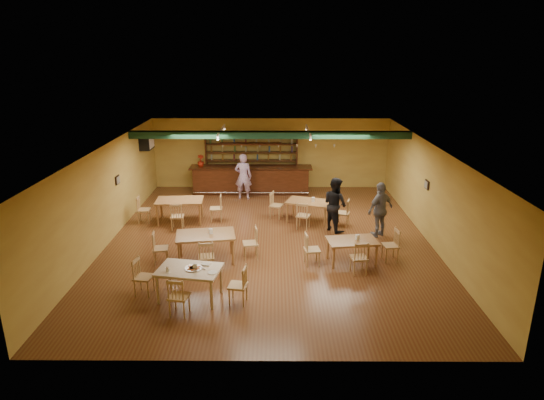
{
  "coord_description": "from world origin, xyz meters",
  "views": [
    {
      "loc": [
        0.17,
        -13.65,
        5.78
      ],
      "look_at": [
        0.08,
        0.6,
        1.15
      ],
      "focal_mm": 30.82,
      "sensor_mm": 36.0,
      "label": 1
    }
  ],
  "objects_px": {
    "bar_counter": "(251,180)",
    "dining_table_b": "(309,211)",
    "near_table": "(190,283)",
    "dining_table_c": "(206,247)",
    "patron_right_a": "(335,204)",
    "patron_bar": "(243,176)",
    "dining_table_a": "(180,211)",
    "dining_table_d": "(352,251)"
  },
  "relations": [
    {
      "from": "dining_table_a",
      "to": "near_table",
      "type": "relative_size",
      "value": 1.09
    },
    {
      "from": "dining_table_a",
      "to": "near_table",
      "type": "height_order",
      "value": "dining_table_a"
    },
    {
      "from": "dining_table_a",
      "to": "patron_bar",
      "type": "height_order",
      "value": "patron_bar"
    },
    {
      "from": "dining_table_a",
      "to": "dining_table_b",
      "type": "relative_size",
      "value": 1.07
    },
    {
      "from": "dining_table_c",
      "to": "dining_table_a",
      "type": "bearing_deg",
      "value": 104.38
    },
    {
      "from": "near_table",
      "to": "dining_table_a",
      "type": "bearing_deg",
      "value": 113.22
    },
    {
      "from": "bar_counter",
      "to": "dining_table_c",
      "type": "height_order",
      "value": "bar_counter"
    },
    {
      "from": "dining_table_c",
      "to": "bar_counter",
      "type": "bearing_deg",
      "value": 73.05
    },
    {
      "from": "patron_right_a",
      "to": "dining_table_c",
      "type": "bearing_deg",
      "value": 87.24
    },
    {
      "from": "dining_table_d",
      "to": "near_table",
      "type": "xyz_separation_m",
      "value": [
        -4.21,
        -2.02,
        0.05
      ]
    },
    {
      "from": "dining_table_b",
      "to": "near_table",
      "type": "bearing_deg",
      "value": -102.09
    },
    {
      "from": "dining_table_c",
      "to": "patron_bar",
      "type": "bearing_deg",
      "value": 74.49
    },
    {
      "from": "dining_table_a",
      "to": "dining_table_b",
      "type": "bearing_deg",
      "value": -3.13
    },
    {
      "from": "dining_table_a",
      "to": "dining_table_d",
      "type": "bearing_deg",
      "value": -34.42
    },
    {
      "from": "near_table",
      "to": "patron_bar",
      "type": "bearing_deg",
      "value": 94.17
    },
    {
      "from": "dining_table_b",
      "to": "patron_bar",
      "type": "bearing_deg",
      "value": 152.32
    },
    {
      "from": "dining_table_b",
      "to": "dining_table_d",
      "type": "bearing_deg",
      "value": -54.29
    },
    {
      "from": "patron_bar",
      "to": "patron_right_a",
      "type": "relative_size",
      "value": 1.03
    },
    {
      "from": "dining_table_c",
      "to": "patron_bar",
      "type": "relative_size",
      "value": 0.88
    },
    {
      "from": "dining_table_a",
      "to": "dining_table_b",
      "type": "height_order",
      "value": "dining_table_a"
    },
    {
      "from": "near_table",
      "to": "dining_table_b",
      "type": "bearing_deg",
      "value": 68.58
    },
    {
      "from": "dining_table_a",
      "to": "near_table",
      "type": "distance_m",
      "value": 5.44
    },
    {
      "from": "patron_bar",
      "to": "dining_table_a",
      "type": "bearing_deg",
      "value": 56.34
    },
    {
      "from": "dining_table_d",
      "to": "near_table",
      "type": "relative_size",
      "value": 0.93
    },
    {
      "from": "bar_counter",
      "to": "dining_table_b",
      "type": "height_order",
      "value": "bar_counter"
    },
    {
      "from": "dining_table_c",
      "to": "dining_table_d",
      "type": "distance_m",
      "value": 4.12
    },
    {
      "from": "near_table",
      "to": "patron_bar",
      "type": "xyz_separation_m",
      "value": [
        0.78,
        7.93,
        0.53
      ]
    },
    {
      "from": "dining_table_a",
      "to": "patron_bar",
      "type": "relative_size",
      "value": 0.86
    },
    {
      "from": "bar_counter",
      "to": "patron_right_a",
      "type": "distance_m",
      "value": 5.18
    },
    {
      "from": "near_table",
      "to": "dining_table_c",
      "type": "bearing_deg",
      "value": 97.34
    },
    {
      "from": "near_table",
      "to": "patron_right_a",
      "type": "relative_size",
      "value": 0.82
    },
    {
      "from": "dining_table_a",
      "to": "dining_table_c",
      "type": "xyz_separation_m",
      "value": [
        1.35,
        -3.17,
        0.01
      ]
    },
    {
      "from": "bar_counter",
      "to": "near_table",
      "type": "xyz_separation_m",
      "value": [
        -1.05,
        -8.75,
        -0.17
      ]
    },
    {
      "from": "dining_table_d",
      "to": "patron_bar",
      "type": "relative_size",
      "value": 0.74
    },
    {
      "from": "dining_table_a",
      "to": "dining_table_d",
      "type": "height_order",
      "value": "dining_table_a"
    },
    {
      "from": "dining_table_c",
      "to": "dining_table_b",
      "type": "bearing_deg",
      "value": 36.91
    },
    {
      "from": "dining_table_c",
      "to": "patron_right_a",
      "type": "distance_m",
      "value": 4.64
    },
    {
      "from": "patron_bar",
      "to": "dining_table_d",
      "type": "bearing_deg",
      "value": 124.23
    },
    {
      "from": "bar_counter",
      "to": "dining_table_b",
      "type": "xyz_separation_m",
      "value": [
        2.18,
        -3.43,
        -0.19
      ]
    },
    {
      "from": "near_table",
      "to": "patron_bar",
      "type": "relative_size",
      "value": 0.79
    },
    {
      "from": "patron_right_a",
      "to": "dining_table_b",
      "type": "bearing_deg",
      "value": 10.81
    },
    {
      "from": "bar_counter",
      "to": "near_table",
      "type": "height_order",
      "value": "bar_counter"
    }
  ]
}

